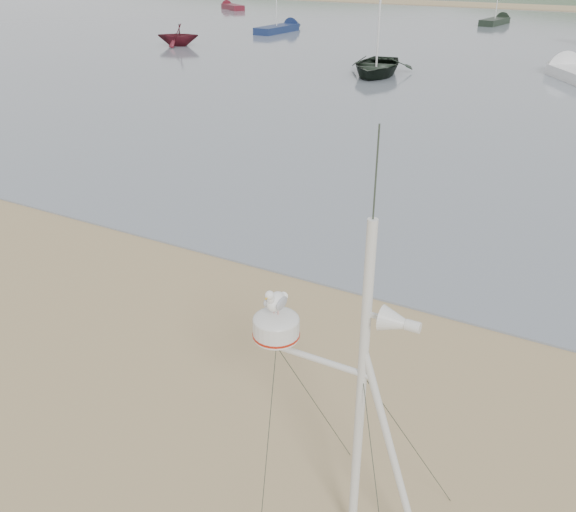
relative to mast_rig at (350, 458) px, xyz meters
The scene contains 8 objects.
ground 4.49m from the mast_rig, 168.24° to the left, with size 560.00×560.00×0.00m, color #917A53.
mast_rig is the anchor object (origin of this frame).
boat_dark 27.43m from the mast_rig, 110.90° to the left, with size 3.25×0.94×4.55m, color black.
boat_red 38.28m from the mast_rig, 130.78° to the left, with size 2.29×1.40×2.66m, color #51121C.
sailboat_white_near 30.05m from the mast_rig, 92.11° to the left, with size 5.61×7.20×7.37m.
dinghy_red_far 65.38m from the mast_rig, 125.01° to the left, with size 4.68×3.74×1.19m.
sailboat_blue_near 45.71m from the mast_rig, 119.91° to the left, with size 1.77×5.73×5.66m.
sailboat_dark_mid 53.74m from the mast_rig, 99.97° to the left, with size 2.03×5.31×5.21m.
Camera 1 is at (5.96, -5.29, 5.83)m, focal length 38.00 mm.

